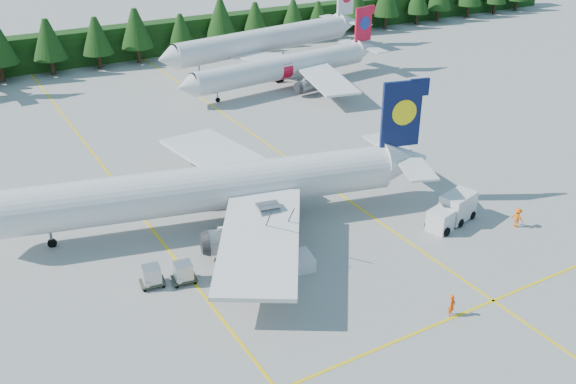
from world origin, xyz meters
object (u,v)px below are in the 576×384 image
airliner_navy (195,191)px  service_truck (452,211)px  airliner_red (279,68)px  airstairs (284,259)px

airliner_navy → service_truck: (21.83, -11.94, -2.46)m
service_truck → airliner_red: bearing=66.6°
airliner_navy → airstairs: bearing=-57.3°
airstairs → service_truck: bearing=5.9°
airliner_red → service_truck: 47.14m
airliner_navy → service_truck: bearing=-15.0°
airliner_navy → airstairs: (3.67, -10.64, -2.92)m
airliner_navy → airstairs: size_ratio=6.21×
airliner_red → airstairs: (-24.98, -45.31, -2.30)m
airliner_red → airstairs: airliner_red is taller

